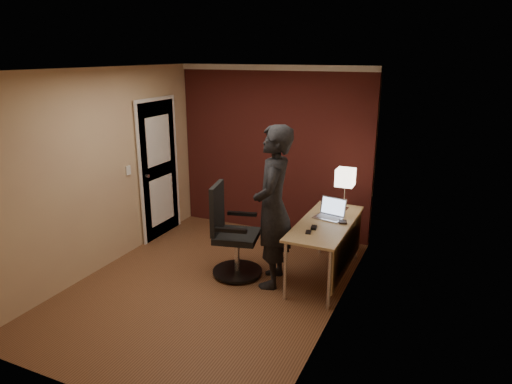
# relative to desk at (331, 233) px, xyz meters

# --- Properties ---
(room) EXTENTS (4.00, 4.00, 4.00)m
(room) POSITION_rel_desk_xyz_m (-1.53, 0.80, 0.77)
(room) COLOR brown
(room) RESTS_ON ground
(desk) EXTENTS (0.60, 1.50, 0.73)m
(desk) POSITION_rel_desk_xyz_m (0.00, 0.00, 0.00)
(desk) COLOR tan
(desk) RESTS_ON ground
(desk_lamp) EXTENTS (0.22, 0.22, 0.54)m
(desk_lamp) POSITION_rel_desk_xyz_m (0.01, 0.54, 0.55)
(desk_lamp) COLOR silver
(desk_lamp) RESTS_ON desk
(laptop) EXTENTS (0.37, 0.32, 0.23)m
(laptop) POSITION_rel_desk_xyz_m (-0.07, 0.18, 0.19)
(laptop) COLOR silver
(laptop) RESTS_ON desk
(mouse) EXTENTS (0.07, 0.11, 0.03)m
(mouse) POSITION_rel_desk_xyz_m (-0.14, -0.28, 0.14)
(mouse) COLOR black
(mouse) RESTS_ON desk
(phone) EXTENTS (0.08, 0.13, 0.01)m
(phone) POSITION_rel_desk_xyz_m (-0.16, -0.41, 0.13)
(phone) COLOR black
(phone) RESTS_ON desk
(wallet) EXTENTS (0.12, 0.13, 0.02)m
(wallet) POSITION_rel_desk_xyz_m (0.12, 0.05, 0.14)
(wallet) COLOR black
(wallet) RESTS_ON desk
(office_chair) EXTENTS (0.62, 0.70, 1.14)m
(office_chair) POSITION_rel_desk_xyz_m (-1.14, -0.39, -0.10)
(office_chair) COLOR black
(office_chair) RESTS_ON ground
(person) EXTENTS (0.60, 0.78, 1.91)m
(person) POSITION_rel_desk_xyz_m (-0.60, -0.38, 0.35)
(person) COLOR black
(person) RESTS_ON ground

